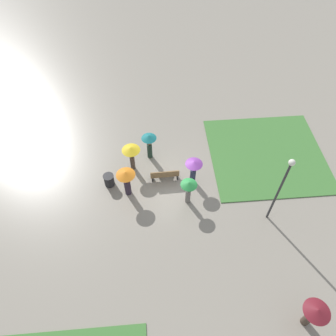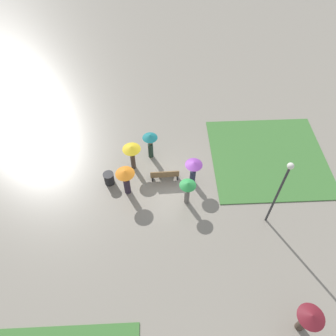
{
  "view_description": "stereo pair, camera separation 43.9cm",
  "coord_description": "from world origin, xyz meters",
  "px_view_note": "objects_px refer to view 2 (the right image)",
  "views": [
    {
      "loc": [
        1.44,
        11.73,
        16.17
      ],
      "look_at": [
        0.45,
        -0.43,
        0.93
      ],
      "focal_mm": 35.0,
      "sensor_mm": 36.0,
      "label": 1
    },
    {
      "loc": [
        1.01,
        11.76,
        16.17
      ],
      "look_at": [
        0.45,
        -0.43,
        0.93
      ],
      "focal_mm": 35.0,
      "sensor_mm": 36.0,
      "label": 2
    }
  ],
  "objects_px": {
    "crowd_person_purple": "(193,169)",
    "trash_bin": "(109,178)",
    "crowd_person_teal": "(150,142)",
    "crowd_person_green": "(188,188)",
    "park_bench": "(165,175)",
    "lamp_post": "(281,188)",
    "crowd_person_orange": "(126,177)",
    "crowd_person_yellow": "(132,151)",
    "lone_walker_mid_plaza": "(309,319)"
  },
  "relations": [
    {
      "from": "crowd_person_purple",
      "to": "trash_bin",
      "type": "bearing_deg",
      "value": 16.08
    },
    {
      "from": "crowd_person_teal",
      "to": "crowd_person_purple",
      "type": "bearing_deg",
      "value": -101.15
    },
    {
      "from": "crowd_person_green",
      "to": "park_bench",
      "type": "bearing_deg",
      "value": 147.43
    },
    {
      "from": "trash_bin",
      "to": "crowd_person_purple",
      "type": "relative_size",
      "value": 0.44
    },
    {
      "from": "lamp_post",
      "to": "park_bench",
      "type": "bearing_deg",
      "value": -29.08
    },
    {
      "from": "park_bench",
      "to": "lamp_post",
      "type": "distance_m",
      "value": 6.89
    },
    {
      "from": "trash_bin",
      "to": "crowd_person_orange",
      "type": "relative_size",
      "value": 0.42
    },
    {
      "from": "lamp_post",
      "to": "crowd_person_yellow",
      "type": "bearing_deg",
      "value": -29.03
    },
    {
      "from": "crowd_person_yellow",
      "to": "crowd_person_orange",
      "type": "height_order",
      "value": "crowd_person_orange"
    },
    {
      "from": "lamp_post",
      "to": "crowd_person_purple",
      "type": "xyz_separation_m",
      "value": [
        3.89,
        -2.81,
        -1.83
      ]
    },
    {
      "from": "crowd_person_orange",
      "to": "crowd_person_teal",
      "type": "bearing_deg",
      "value": -28.26
    },
    {
      "from": "lamp_post",
      "to": "crowd_person_purple",
      "type": "relative_size",
      "value": 2.63
    },
    {
      "from": "lone_walker_mid_plaza",
      "to": "park_bench",
      "type": "bearing_deg",
      "value": -24.47
    },
    {
      "from": "lamp_post",
      "to": "crowd_person_purple",
      "type": "distance_m",
      "value": 5.13
    },
    {
      "from": "crowd_person_yellow",
      "to": "park_bench",
      "type": "bearing_deg",
      "value": 61.3
    },
    {
      "from": "lamp_post",
      "to": "lone_walker_mid_plaza",
      "type": "xyz_separation_m",
      "value": [
        -0.21,
        5.57,
        -1.77
      ]
    },
    {
      "from": "crowd_person_yellow",
      "to": "crowd_person_purple",
      "type": "distance_m",
      "value": 3.84
    },
    {
      "from": "park_bench",
      "to": "lone_walker_mid_plaza",
      "type": "bearing_deg",
      "value": 122.09
    },
    {
      "from": "trash_bin",
      "to": "lone_walker_mid_plaza",
      "type": "distance_m",
      "value": 12.55
    },
    {
      "from": "crowd_person_green",
      "to": "crowd_person_teal",
      "type": "xyz_separation_m",
      "value": [
        2.02,
        -3.62,
        0.02
      ]
    },
    {
      "from": "crowd_person_orange",
      "to": "crowd_person_purple",
      "type": "height_order",
      "value": "crowd_person_orange"
    },
    {
      "from": "crowd_person_green",
      "to": "crowd_person_teal",
      "type": "height_order",
      "value": "crowd_person_teal"
    },
    {
      "from": "crowd_person_orange",
      "to": "crowd_person_teal",
      "type": "height_order",
      "value": "crowd_person_orange"
    },
    {
      "from": "trash_bin",
      "to": "crowd_person_yellow",
      "type": "bearing_deg",
      "value": -141.23
    },
    {
      "from": "crowd_person_orange",
      "to": "crowd_person_yellow",
      "type": "bearing_deg",
      "value": -10.32
    },
    {
      "from": "lamp_post",
      "to": "trash_bin",
      "type": "bearing_deg",
      "value": -18.61
    },
    {
      "from": "park_bench",
      "to": "crowd_person_teal",
      "type": "bearing_deg",
      "value": -68.69
    },
    {
      "from": "lamp_post",
      "to": "lone_walker_mid_plaza",
      "type": "bearing_deg",
      "value": 92.2
    },
    {
      "from": "trash_bin",
      "to": "crowd_person_purple",
      "type": "distance_m",
      "value": 5.1
    },
    {
      "from": "park_bench",
      "to": "crowd_person_green",
      "type": "xyz_separation_m",
      "value": [
        -1.2,
        1.68,
        0.9
      ]
    },
    {
      "from": "park_bench",
      "to": "trash_bin",
      "type": "bearing_deg",
      "value": -0.05
    },
    {
      "from": "crowd_person_yellow",
      "to": "crowd_person_purple",
      "type": "height_order",
      "value": "crowd_person_yellow"
    },
    {
      "from": "lamp_post",
      "to": "trash_bin",
      "type": "distance_m",
      "value": 9.78
    },
    {
      "from": "crowd_person_yellow",
      "to": "crowd_person_teal",
      "type": "bearing_deg",
      "value": 128.47
    },
    {
      "from": "crowd_person_yellow",
      "to": "crowd_person_teal",
      "type": "relative_size",
      "value": 0.99
    },
    {
      "from": "crowd_person_green",
      "to": "lone_walker_mid_plaza",
      "type": "height_order",
      "value": "lone_walker_mid_plaza"
    },
    {
      "from": "crowd_person_yellow",
      "to": "crowd_person_green",
      "type": "xyz_separation_m",
      "value": [
        -3.13,
        2.74,
        -0.14
      ]
    },
    {
      "from": "lamp_post",
      "to": "crowd_person_orange",
      "type": "relative_size",
      "value": 2.48
    },
    {
      "from": "trash_bin",
      "to": "crowd_person_orange",
      "type": "bearing_deg",
      "value": 147.58
    },
    {
      "from": "park_bench",
      "to": "trash_bin",
      "type": "height_order",
      "value": "park_bench"
    },
    {
      "from": "trash_bin",
      "to": "crowd_person_purple",
      "type": "height_order",
      "value": "crowd_person_purple"
    },
    {
      "from": "trash_bin",
      "to": "crowd_person_teal",
      "type": "xyz_separation_m",
      "value": [
        -2.54,
        -2.02,
        0.96
      ]
    },
    {
      "from": "park_bench",
      "to": "crowd_person_green",
      "type": "height_order",
      "value": "crowd_person_green"
    },
    {
      "from": "lamp_post",
      "to": "lone_walker_mid_plaza",
      "type": "distance_m",
      "value": 5.84
    },
    {
      "from": "crowd_person_orange",
      "to": "crowd_person_teal",
      "type": "xyz_separation_m",
      "value": [
        -1.41,
        -2.74,
        -0.03
      ]
    },
    {
      "from": "park_bench",
      "to": "crowd_person_teal",
      "type": "relative_size",
      "value": 0.89
    },
    {
      "from": "lamp_post",
      "to": "crowd_person_yellow",
      "type": "relative_size",
      "value": 2.56
    },
    {
      "from": "lamp_post",
      "to": "crowd_person_orange",
      "type": "bearing_deg",
      "value": -16.36
    },
    {
      "from": "crowd_person_orange",
      "to": "lamp_post",
      "type": "bearing_deg",
      "value": -107.28
    },
    {
      "from": "park_bench",
      "to": "crowd_person_orange",
      "type": "height_order",
      "value": "crowd_person_orange"
    }
  ]
}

